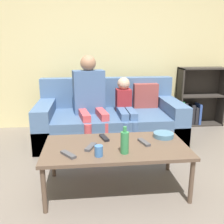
% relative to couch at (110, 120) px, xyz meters
% --- Properties ---
extents(ground_plane, '(22.00, 22.00, 0.00)m').
position_rel_couch_xyz_m(ground_plane, '(-0.13, -1.79, -0.27)').
color(ground_plane, '#70665B').
extents(wall_back, '(12.00, 0.06, 2.60)m').
position_rel_couch_xyz_m(wall_back, '(-0.13, 0.67, 1.03)').
color(wall_back, beige).
rests_on(wall_back, ground_plane).
extents(couch, '(1.98, 0.98, 0.84)m').
position_rel_couch_xyz_m(couch, '(0.00, 0.00, 0.00)').
color(couch, '#4C6B93').
rests_on(couch, ground_plane).
extents(bookshelf, '(0.76, 0.28, 0.96)m').
position_rel_couch_xyz_m(bookshelf, '(1.51, 0.53, 0.13)').
color(bookshelf, '#332D28').
rests_on(bookshelf, ground_plane).
extents(coffee_table, '(1.29, 0.67, 0.43)m').
position_rel_couch_xyz_m(coffee_table, '(-0.08, -1.31, 0.13)').
color(coffee_table, brown).
rests_on(coffee_table, ground_plane).
extents(person_adult, '(0.47, 0.71, 1.18)m').
position_rel_couch_xyz_m(person_adult, '(-0.28, -0.08, 0.40)').
color(person_adult, '#C6474C').
rests_on(person_adult, ground_plane).
extents(person_child, '(0.22, 0.66, 0.88)m').
position_rel_couch_xyz_m(person_child, '(0.20, -0.16, 0.23)').
color(person_child, '#476693').
rests_on(person_child, ground_plane).
extents(cup_near, '(0.07, 0.07, 0.09)m').
position_rel_couch_xyz_m(cup_near, '(-0.24, -1.51, 0.21)').
color(cup_near, '#3D70B2').
rests_on(cup_near, coffee_table).
extents(tv_remote_0, '(0.09, 0.18, 0.02)m').
position_rel_couch_xyz_m(tv_remote_0, '(0.19, -1.28, 0.17)').
color(tv_remote_0, '#47474C').
rests_on(tv_remote_0, coffee_table).
extents(tv_remote_1, '(0.09, 0.18, 0.02)m').
position_rel_couch_xyz_m(tv_remote_1, '(-0.17, -1.13, 0.17)').
color(tv_remote_1, black).
rests_on(tv_remote_1, coffee_table).
extents(tv_remote_2, '(0.14, 0.17, 0.02)m').
position_rel_couch_xyz_m(tv_remote_2, '(-0.49, -1.48, 0.17)').
color(tv_remote_2, '#47474C').
rests_on(tv_remote_2, coffee_table).
extents(tv_remote_3, '(0.11, 0.18, 0.02)m').
position_rel_couch_xyz_m(tv_remote_3, '(-0.30, -1.34, 0.17)').
color(tv_remote_3, '#47474C').
rests_on(tv_remote_3, coffee_table).
extents(snack_bowl, '(0.20, 0.20, 0.05)m').
position_rel_couch_xyz_m(snack_bowl, '(0.42, -1.14, 0.18)').
color(snack_bowl, teal).
rests_on(snack_bowl, coffee_table).
extents(bottle, '(0.07, 0.07, 0.24)m').
position_rel_couch_xyz_m(bottle, '(-0.02, -1.48, 0.26)').
color(bottle, '#33844C').
rests_on(bottle, coffee_table).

